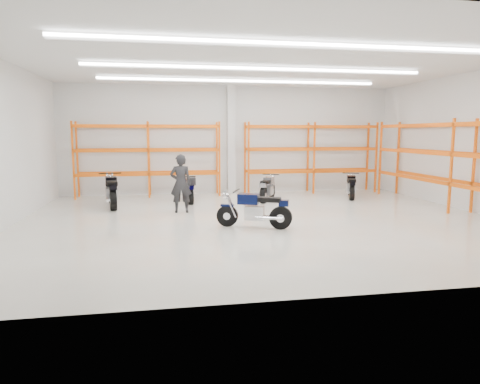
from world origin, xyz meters
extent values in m
plane|color=beige|center=(0.00, 0.00, 0.00)|extent=(14.00, 14.00, 0.00)
cube|color=silver|center=(0.00, 6.00, 2.25)|extent=(14.00, 0.02, 4.50)
cube|color=silver|center=(0.00, -6.00, 2.25)|extent=(14.00, 0.02, 4.50)
cube|color=silver|center=(7.00, 0.00, 2.25)|extent=(0.02, 12.00, 4.50)
cube|color=white|center=(0.00, 0.00, 4.50)|extent=(14.00, 12.00, 0.02)
cube|color=white|center=(0.00, -3.00, 4.40)|extent=(10.00, 0.22, 0.10)
cube|color=white|center=(0.00, 0.50, 4.40)|extent=(10.00, 0.22, 0.10)
cube|color=white|center=(0.00, 3.50, 4.40)|extent=(10.00, 0.22, 0.10)
cylinder|color=black|center=(-1.13, -0.66, 0.29)|extent=(0.59, 0.33, 0.59)
cylinder|color=black|center=(0.22, -1.22, 0.30)|extent=(0.63, 0.40, 0.61)
cylinder|color=silver|center=(-1.13, -0.66, 0.29)|extent=(0.23, 0.20, 0.20)
cylinder|color=silver|center=(0.22, -1.22, 0.30)|extent=(0.27, 0.26, 0.22)
cube|color=#080F35|center=(-1.13, -0.66, 0.59)|extent=(0.38, 0.27, 0.06)
cube|color=#B7B7BC|center=(-0.43, -0.95, 0.41)|extent=(0.60, 0.52, 0.37)
cube|color=#A5A5AA|center=(-0.09, -1.09, 0.31)|extent=(0.68, 0.37, 0.08)
cube|color=#080F35|center=(-0.59, -0.88, 0.78)|extent=(0.63, 0.52, 0.27)
cube|color=black|center=(-0.09, -1.09, 0.78)|extent=(0.71, 0.52, 0.12)
cube|color=#080F35|center=(0.29, -1.25, 0.70)|extent=(0.32, 0.30, 0.16)
cylinder|color=black|center=(-0.90, -0.75, 1.00)|extent=(0.30, 0.64, 0.04)
sphere|color=silver|center=(-1.17, -0.64, 0.84)|extent=(0.19, 0.19, 0.19)
cylinder|color=silver|center=(-0.11, -1.25, 0.31)|extent=(0.71, 0.36, 0.09)
cylinder|color=black|center=(-4.76, 4.04, 0.33)|extent=(0.24, 0.67, 0.66)
cylinder|color=black|center=(-4.48, 2.42, 0.34)|extent=(0.31, 0.70, 0.68)
cylinder|color=silver|center=(-4.76, 4.04, 0.33)|extent=(0.19, 0.24, 0.22)
cylinder|color=silver|center=(-4.48, 2.42, 0.34)|extent=(0.26, 0.27, 0.24)
cube|color=black|center=(-4.76, 4.04, 0.66)|extent=(0.23, 0.42, 0.07)
cube|color=#B7B7BC|center=(-4.61, 3.20, 0.46)|extent=(0.48, 0.63, 0.42)
cube|color=#A5A5AA|center=(-4.54, 2.79, 0.35)|extent=(0.26, 0.78, 0.09)
cube|color=black|center=(-4.65, 3.39, 0.88)|extent=(0.47, 0.67, 0.31)
cube|color=black|center=(-4.54, 2.79, 0.88)|extent=(0.45, 0.77, 0.13)
cube|color=black|center=(-4.47, 2.34, 0.79)|extent=(0.29, 0.32, 0.18)
cylinder|color=black|center=(-4.71, 3.76, 1.12)|extent=(0.76, 0.17, 0.04)
sphere|color=silver|center=(-4.77, 4.08, 0.94)|extent=(0.21, 0.21, 0.21)
cylinder|color=silver|center=(-4.71, 2.72, 0.35)|extent=(0.24, 0.83, 0.10)
cylinder|color=black|center=(-1.94, 4.47, 0.26)|extent=(0.13, 0.53, 0.53)
cylinder|color=black|center=(-1.89, 3.15, 0.27)|extent=(0.18, 0.55, 0.55)
cylinder|color=silver|center=(-1.94, 4.47, 0.26)|extent=(0.13, 0.18, 0.18)
cylinder|color=silver|center=(-1.89, 3.15, 0.27)|extent=(0.18, 0.20, 0.19)
cube|color=#050239|center=(-1.94, 4.47, 0.53)|extent=(0.15, 0.32, 0.05)
cube|color=#B7B7BC|center=(-1.91, 3.78, 0.37)|extent=(0.34, 0.47, 0.33)
cube|color=#A5A5AA|center=(-1.90, 3.45, 0.28)|extent=(0.13, 0.62, 0.07)
cube|color=#050239|center=(-1.92, 3.94, 0.70)|extent=(0.32, 0.51, 0.25)
cube|color=black|center=(-1.90, 3.45, 0.70)|extent=(0.29, 0.59, 0.11)
cube|color=#050239|center=(-1.89, 3.08, 0.63)|extent=(0.20, 0.24, 0.14)
cylinder|color=black|center=(-1.93, 4.24, 0.90)|extent=(0.62, 0.06, 0.03)
sphere|color=silver|center=(-1.94, 4.50, 0.76)|extent=(0.17, 0.17, 0.17)
cylinder|color=silver|center=(-2.04, 3.40, 0.28)|extent=(0.11, 0.66, 0.08)
cube|color=black|center=(-1.88, 2.97, 0.86)|extent=(0.31, 0.35, 0.26)
cylinder|color=black|center=(1.38, 4.23, 0.28)|extent=(0.36, 0.55, 0.56)
cylinder|color=black|center=(0.74, 2.98, 0.29)|extent=(0.41, 0.59, 0.58)
cylinder|color=silver|center=(1.38, 4.23, 0.28)|extent=(0.20, 0.23, 0.19)
cylinder|color=silver|center=(0.74, 2.98, 0.29)|extent=(0.26, 0.27, 0.21)
cube|color=gray|center=(1.38, 4.23, 0.56)|extent=(0.28, 0.36, 0.06)
cube|color=#B7B7BC|center=(1.04, 3.58, 0.39)|extent=(0.52, 0.59, 0.36)
cube|color=#A5A5AA|center=(0.88, 3.26, 0.30)|extent=(0.40, 0.63, 0.07)
cube|color=gray|center=(1.12, 3.73, 0.75)|extent=(0.52, 0.61, 0.26)
cube|color=black|center=(0.88, 3.26, 0.75)|extent=(0.53, 0.68, 0.11)
cube|color=gray|center=(0.70, 2.91, 0.67)|extent=(0.29, 0.31, 0.15)
cylinder|color=black|center=(1.27, 4.01, 0.95)|extent=(0.60, 0.33, 0.03)
sphere|color=silver|center=(1.39, 4.26, 0.80)|extent=(0.18, 0.18, 0.18)
cylinder|color=silver|center=(0.73, 3.30, 0.30)|extent=(0.40, 0.66, 0.08)
cylinder|color=black|center=(4.71, 4.36, 0.28)|extent=(0.30, 0.55, 0.55)
cylinder|color=black|center=(4.22, 3.07, 0.28)|extent=(0.36, 0.59, 0.57)
cylinder|color=silver|center=(4.71, 4.36, 0.28)|extent=(0.19, 0.22, 0.18)
cylinder|color=silver|center=(4.22, 3.07, 0.28)|extent=(0.24, 0.25, 0.20)
cube|color=black|center=(4.71, 4.36, 0.55)|extent=(0.25, 0.36, 0.06)
cube|color=#B7B7BC|center=(4.46, 3.69, 0.39)|extent=(0.48, 0.56, 0.35)
cube|color=#A5A5AA|center=(4.33, 3.37, 0.29)|extent=(0.33, 0.64, 0.07)
cube|color=black|center=(4.52, 3.85, 0.73)|extent=(0.48, 0.59, 0.26)
cube|color=black|center=(4.33, 3.37, 0.73)|extent=(0.47, 0.66, 0.11)
cube|color=black|center=(4.19, 3.01, 0.66)|extent=(0.27, 0.30, 0.15)
cylinder|color=black|center=(4.63, 4.14, 0.94)|extent=(0.61, 0.26, 0.03)
sphere|color=silver|center=(4.73, 4.39, 0.79)|extent=(0.17, 0.17, 0.17)
cylinder|color=silver|center=(4.18, 3.38, 0.29)|extent=(0.32, 0.67, 0.08)
imported|color=black|center=(-2.29, 1.69, 0.94)|extent=(0.71, 0.50, 1.87)
cube|color=white|center=(0.00, 5.82, 2.25)|extent=(0.32, 0.32, 4.50)
cube|color=#FF5218|center=(-6.20, 5.88, 1.50)|extent=(0.07, 0.07, 3.00)
cube|color=#FF5218|center=(-6.20, 5.08, 1.50)|extent=(0.07, 0.07, 3.00)
cube|color=#FF5218|center=(-3.40, 5.88, 1.50)|extent=(0.07, 0.07, 3.00)
cube|color=#FF5218|center=(-3.40, 5.08, 1.50)|extent=(0.07, 0.07, 3.00)
cube|color=#FF5218|center=(-0.60, 5.88, 1.50)|extent=(0.07, 0.07, 3.00)
cube|color=#FF5218|center=(-0.60, 5.08, 1.50)|extent=(0.07, 0.07, 3.00)
cube|color=#FF5218|center=(-3.40, 5.88, 0.94)|extent=(5.60, 0.07, 0.12)
cube|color=#FF5218|center=(-3.40, 5.08, 0.94)|extent=(5.60, 0.07, 0.12)
cube|color=#FF5218|center=(-3.40, 5.88, 1.88)|extent=(5.60, 0.07, 0.12)
cube|color=#FF5218|center=(-3.40, 5.08, 1.88)|extent=(5.60, 0.07, 0.12)
cube|color=#FF5218|center=(-3.40, 5.88, 2.81)|extent=(5.60, 0.07, 0.12)
cube|color=#FF5218|center=(-3.40, 5.08, 2.81)|extent=(5.60, 0.07, 0.12)
cube|color=#FF5218|center=(0.60, 5.88, 1.50)|extent=(0.07, 0.07, 3.00)
cube|color=#FF5218|center=(0.60, 5.08, 1.50)|extent=(0.07, 0.07, 3.00)
cube|color=#FF5218|center=(3.40, 5.88, 1.50)|extent=(0.07, 0.07, 3.00)
cube|color=#FF5218|center=(3.40, 5.08, 1.50)|extent=(0.07, 0.07, 3.00)
cube|color=#FF5218|center=(6.20, 5.88, 1.50)|extent=(0.07, 0.07, 3.00)
cube|color=#FF5218|center=(6.20, 5.08, 1.50)|extent=(0.07, 0.07, 3.00)
cube|color=#FF5218|center=(3.40, 5.88, 0.94)|extent=(5.60, 0.07, 0.12)
cube|color=#FF5218|center=(3.40, 5.08, 0.94)|extent=(5.60, 0.07, 0.12)
cube|color=#FF5218|center=(3.40, 5.88, 1.88)|extent=(5.60, 0.07, 0.12)
cube|color=#FF5218|center=(3.40, 5.08, 1.88)|extent=(5.60, 0.07, 0.12)
cube|color=#FF5218|center=(3.40, 5.88, 2.81)|extent=(5.60, 0.07, 0.12)
cube|color=#FF5218|center=(3.40, 5.08, 2.81)|extent=(5.60, 0.07, 0.12)
cube|color=#FF5218|center=(6.88, 0.00, 1.50)|extent=(0.07, 0.07, 3.00)
cube|color=#FF5218|center=(6.08, 0.00, 1.50)|extent=(0.07, 0.07, 3.00)
cube|color=#FF5218|center=(6.88, 4.50, 1.50)|extent=(0.07, 0.07, 3.00)
cube|color=#FF5218|center=(6.08, 4.50, 1.50)|extent=(0.07, 0.07, 3.00)
cube|color=#FF5218|center=(6.88, 0.00, 0.94)|extent=(0.07, 9.00, 0.12)
cube|color=#FF5218|center=(6.08, 0.00, 0.94)|extent=(0.07, 9.00, 0.12)
cube|color=#FF5218|center=(6.88, 0.00, 1.88)|extent=(0.07, 9.00, 0.12)
cube|color=#FF5218|center=(6.08, 0.00, 1.88)|extent=(0.07, 9.00, 0.12)
cube|color=#FF5218|center=(6.88, 0.00, 2.81)|extent=(0.07, 9.00, 0.12)
cube|color=#FF5218|center=(6.08, 0.00, 2.81)|extent=(0.07, 9.00, 0.12)
camera|label=1|loc=(-2.80, -12.02, 2.53)|focal=32.00mm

